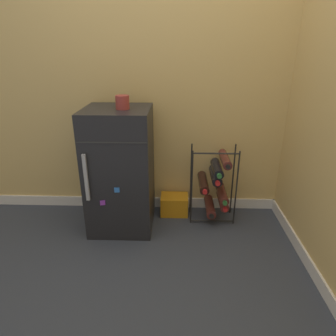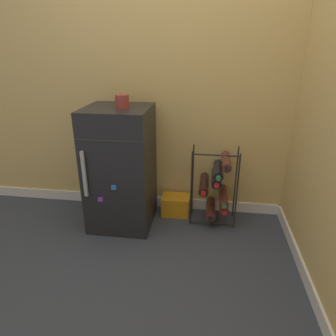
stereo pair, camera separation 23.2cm
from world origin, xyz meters
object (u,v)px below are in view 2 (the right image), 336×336
object	(u,v)px
wine_rack	(217,187)
soda_box	(176,205)
fridge_top_cup	(122,101)
mini_fridge	(121,168)

from	to	relation	value
wine_rack	soda_box	world-z (taller)	wine_rack
soda_box	fridge_top_cup	distance (m)	1.00
mini_fridge	fridge_top_cup	bearing A→B (deg)	-29.87
wine_rack	soda_box	xyz separation A→B (m)	(-0.33, 0.07, -0.23)
soda_box	fridge_top_cup	world-z (taller)	fridge_top_cup
fridge_top_cup	wine_rack	bearing A→B (deg)	11.41
wine_rack	fridge_top_cup	size ratio (longest dim) A/B	6.62
wine_rack	fridge_top_cup	bearing A→B (deg)	-168.59
soda_box	fridge_top_cup	xyz separation A→B (m)	(-0.36, -0.21, 0.91)
mini_fridge	wine_rack	size ratio (longest dim) A/B	1.51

